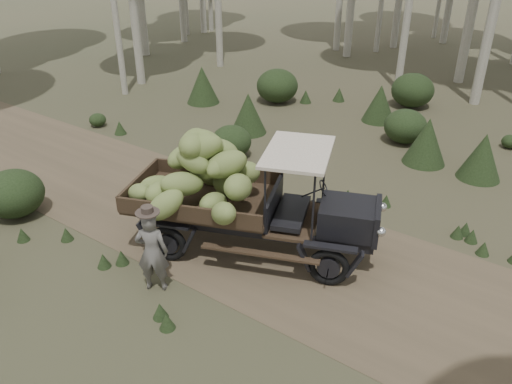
{
  "coord_description": "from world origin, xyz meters",
  "views": [
    {
      "loc": [
        4.03,
        -7.17,
        5.85
      ],
      "look_at": [
        -0.89,
        -0.27,
        1.31
      ],
      "focal_mm": 35.0,
      "sensor_mm": 36.0,
      "label": 1
    }
  ],
  "objects": [
    {
      "name": "farmer",
      "position": [
        -1.65,
        -2.35,
        0.81
      ],
      "size": [
        0.69,
        0.63,
        1.71
      ],
      "rotation": [
        0.0,
        0.0,
        3.71
      ],
      "color": "#595652",
      "rests_on": "ground"
    },
    {
      "name": "dirt_track",
      "position": [
        0.0,
        0.0,
        0.0
      ],
      "size": [
        70.0,
        4.0,
        0.01
      ],
      "primitive_type": "cube",
      "color": "brown",
      "rests_on": "ground"
    },
    {
      "name": "ground",
      "position": [
        0.0,
        0.0,
        0.0
      ],
      "size": [
        120.0,
        120.0,
        0.0
      ],
      "primitive_type": "plane",
      "color": "#473D2B",
      "rests_on": "ground"
    },
    {
      "name": "banana_truck",
      "position": [
        -1.44,
        -0.56,
        1.48
      ],
      "size": [
        5.15,
        3.44,
        2.54
      ],
      "rotation": [
        0.0,
        0.0,
        0.37
      ],
      "color": "black",
      "rests_on": "ground"
    },
    {
      "name": "undergrowth",
      "position": [
        -1.19,
        0.22,
        0.57
      ],
      "size": [
        20.18,
        21.92,
        1.34
      ],
      "color": "#233319",
      "rests_on": "ground"
    }
  ]
}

